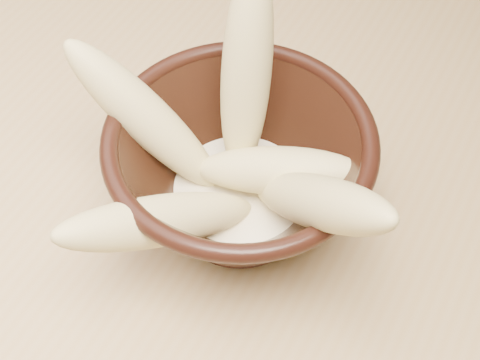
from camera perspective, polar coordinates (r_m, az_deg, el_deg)
name	(u,v)px	position (r m, az deg, el deg)	size (l,w,h in m)	color
table	(135,150)	(0.74, -8.98, 2.57)	(1.20, 0.80, 0.75)	tan
bowl	(240,173)	(0.53, 0.00, 0.62)	(0.21, 0.21, 0.11)	black
milk_puddle	(240,193)	(0.55, 0.00, -1.11)	(0.12, 0.12, 0.02)	#F9EBC8
banana_upright	(246,74)	(0.51, 0.54, 9.06)	(0.04, 0.04, 0.18)	#DFD483
banana_left	(145,117)	(0.53, -8.09, 5.32)	(0.04, 0.04, 0.16)	#DFD483
banana_right	(317,202)	(0.47, 6.55, -1.85)	(0.04, 0.04, 0.19)	#DFD483
banana_across	(278,171)	(0.52, 3.29, 0.81)	(0.04, 0.04, 0.13)	#DFD483
banana_front	(161,221)	(0.49, -6.74, -3.46)	(0.04, 0.04, 0.17)	#DFD483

